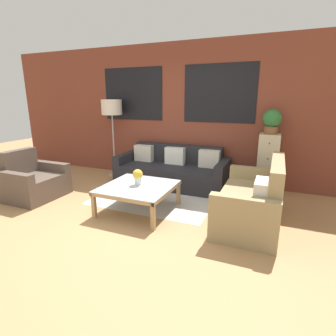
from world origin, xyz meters
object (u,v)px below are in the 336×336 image
(drawer_cabinet, at_px, (268,164))
(armchair_corner, at_px, (34,182))
(coffee_table, at_px, (138,189))
(potted_plant, at_px, (272,121))
(couch_dark, at_px, (172,171))
(flower_vase, at_px, (138,176))
(settee_vintage, at_px, (253,202))
(floor_lamp, at_px, (112,110))

(drawer_cabinet, bearing_deg, armchair_corner, -154.34)
(coffee_table, bearing_deg, drawer_cabinet, 42.45)
(coffee_table, height_order, potted_plant, potted_plant)
(couch_dark, height_order, flower_vase, couch_dark)
(coffee_table, xyz_separation_m, drawer_cabinet, (1.78, 1.63, 0.19))
(settee_vintage, distance_m, drawer_cabinet, 1.38)
(coffee_table, bearing_deg, couch_dark, 90.12)
(drawer_cabinet, distance_m, potted_plant, 0.78)
(armchair_corner, distance_m, flower_vase, 2.01)
(armchair_corner, xyz_separation_m, floor_lamp, (0.54, 1.73, 1.20))
(settee_vintage, height_order, armchair_corner, settee_vintage)
(armchair_corner, bearing_deg, floor_lamp, 72.85)
(drawer_cabinet, relative_size, flower_vase, 4.49)
(coffee_table, bearing_deg, flower_vase, 124.17)
(settee_vintage, bearing_deg, drawer_cabinet, 85.31)
(floor_lamp, bearing_deg, armchair_corner, -107.15)
(couch_dark, relative_size, potted_plant, 5.18)
(settee_vintage, xyz_separation_m, potted_plant, (0.11, 1.35, 1.03))
(floor_lamp, relative_size, flower_vase, 6.86)
(drawer_cabinet, bearing_deg, couch_dark, -173.25)
(floor_lamp, bearing_deg, coffee_table, -46.44)
(armchair_corner, height_order, drawer_cabinet, drawer_cabinet)
(couch_dark, xyz_separation_m, floor_lamp, (-1.47, 0.13, 1.19))
(potted_plant, height_order, flower_vase, potted_plant)
(settee_vintage, relative_size, flower_vase, 6.41)
(armchair_corner, xyz_separation_m, drawer_cabinet, (3.79, 1.82, 0.28))
(settee_vintage, relative_size, floor_lamp, 0.93)
(couch_dark, height_order, armchair_corner, armchair_corner)
(coffee_table, distance_m, potted_plant, 2.60)
(floor_lamp, relative_size, potted_plant, 3.94)
(coffee_table, bearing_deg, floor_lamp, 133.56)
(armchair_corner, bearing_deg, drawer_cabinet, 25.66)
(potted_plant, bearing_deg, settee_vintage, -94.69)
(couch_dark, bearing_deg, coffee_table, -89.88)
(couch_dark, relative_size, settee_vintage, 1.41)
(coffee_table, height_order, flower_vase, flower_vase)
(coffee_table, relative_size, flower_vase, 4.20)
(armchair_corner, distance_m, drawer_cabinet, 4.21)
(potted_plant, xyz_separation_m, flower_vase, (-1.81, -1.59, -0.78))
(settee_vintage, distance_m, armchair_corner, 3.71)
(armchair_corner, height_order, flower_vase, armchair_corner)
(couch_dark, relative_size, drawer_cabinet, 2.01)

